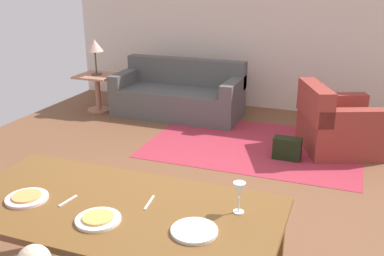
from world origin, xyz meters
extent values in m
cube|color=brown|center=(0.00, 0.41, -0.01)|extent=(6.86, 6.01, 0.02)
cube|color=beige|center=(0.00, 3.46, 1.35)|extent=(6.86, 0.10, 2.70)
cube|color=brown|center=(-0.05, -1.40, 0.74)|extent=(1.93, 0.94, 0.04)
cube|color=brown|center=(-0.96, -0.99, 0.36)|extent=(0.06, 0.06, 0.72)
cube|color=brown|center=(0.85, -0.99, 0.36)|extent=(0.06, 0.06, 0.72)
cylinder|color=silver|center=(-0.58, -1.52, 0.77)|extent=(0.25, 0.25, 0.02)
cylinder|color=#E79C4F|center=(-0.58, -1.52, 0.78)|extent=(0.17, 0.17, 0.01)
cylinder|color=white|center=(-0.05, -1.58, 0.77)|extent=(0.25, 0.25, 0.02)
cylinder|color=#DEA952|center=(-0.05, -1.58, 0.78)|extent=(0.17, 0.17, 0.01)
cylinder|color=silver|center=(0.48, -1.50, 0.77)|extent=(0.25, 0.25, 0.02)
cylinder|color=silver|center=(0.64, -1.22, 0.76)|extent=(0.06, 0.06, 0.01)
cylinder|color=silver|center=(0.64, -1.22, 0.81)|extent=(0.01, 0.01, 0.09)
cone|color=silver|center=(0.64, -1.22, 0.90)|extent=(0.07, 0.07, 0.09)
cube|color=silver|center=(-0.34, -1.45, 0.76)|extent=(0.04, 0.15, 0.01)
cube|color=silver|center=(0.12, -1.30, 0.76)|extent=(0.04, 0.17, 0.01)
cube|color=#A72C3D|center=(0.09, 1.73, 0.00)|extent=(2.60, 1.80, 0.01)
cube|color=#535352|center=(-1.27, 2.53, 0.21)|extent=(1.91, 0.84, 0.42)
cube|color=#535352|center=(-1.27, 2.87, 0.62)|extent=(1.91, 0.20, 0.40)
cube|color=#535352|center=(-2.14, 2.53, 0.52)|extent=(0.18, 0.84, 0.20)
cube|color=#535352|center=(-0.41, 2.53, 0.52)|extent=(0.18, 0.84, 0.20)
cube|color=maroon|center=(1.10, 1.93, 0.21)|extent=(1.10, 1.11, 0.42)
cube|color=maroon|center=(0.78, 1.80, 0.62)|extent=(0.51, 0.86, 0.40)
cube|color=maroon|center=(1.23, 1.62, 0.52)|extent=(0.85, 0.49, 0.20)
cube|color=maroon|center=(0.97, 2.24, 0.52)|extent=(0.85, 0.49, 0.20)
cube|color=#B4765E|center=(-2.54, 2.33, 0.56)|extent=(0.56, 0.56, 0.03)
cylinder|color=#B4765E|center=(-2.54, 2.33, 0.27)|extent=(0.08, 0.08, 0.55)
cylinder|color=#B4765E|center=(-2.54, 2.33, 0.01)|extent=(0.36, 0.36, 0.03)
cylinder|color=#47412E|center=(-2.54, 2.33, 0.59)|extent=(0.16, 0.16, 0.02)
cylinder|color=#47412E|center=(-2.54, 2.33, 0.77)|extent=(0.02, 0.02, 0.34)
cone|color=#D6AD99|center=(-2.54, 2.33, 1.03)|extent=(0.26, 0.26, 0.18)
cube|color=black|center=(0.55, 1.43, 0.13)|extent=(0.32, 0.16, 0.26)
camera|label=1|loc=(1.15, -3.35, 2.03)|focal=40.85mm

